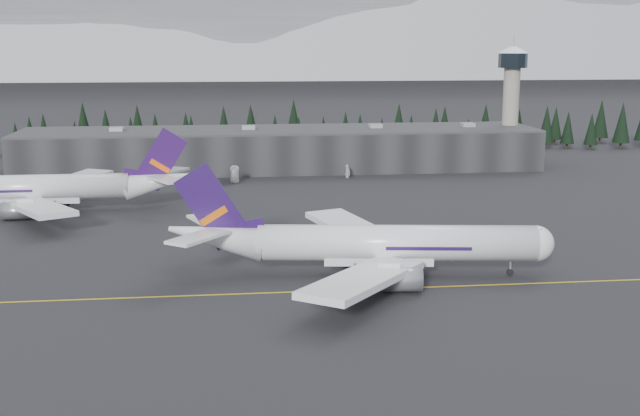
{
  "coord_description": "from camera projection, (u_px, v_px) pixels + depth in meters",
  "views": [
    {
      "loc": [
        -16.92,
        -123.89,
        39.02
      ],
      "look_at": [
        0.0,
        20.0,
        9.0
      ],
      "focal_mm": 45.0,
      "sensor_mm": 36.0,
      "label": 1
    }
  ],
  "objects": [
    {
      "name": "terminal",
      "position": [
        281.0,
        149.0,
        250.62
      ],
      "size": [
        160.0,
        30.0,
        12.6
      ],
      "color": "black",
      "rests_on": "ground"
    },
    {
      "name": "treeline",
      "position": [
        274.0,
        132.0,
        286.36
      ],
      "size": [
        360.0,
        20.0,
        15.0
      ],
      "primitive_type": "cube",
      "color": "black",
      "rests_on": "ground"
    },
    {
      "name": "ground",
      "position": [
        334.0,
        287.0,
        130.34
      ],
      "size": [
        1400.0,
        1400.0,
        0.0
      ],
      "primitive_type": "plane",
      "color": "black",
      "rests_on": "ground"
    },
    {
      "name": "mountain_ridge",
      "position": [
        237.0,
        71.0,
        1102.84
      ],
      "size": [
        4400.0,
        900.0,
        420.0
      ],
      "primitive_type": null,
      "color": "white",
      "rests_on": "ground"
    },
    {
      "name": "control_tower",
      "position": [
        511.0,
        92.0,
        258.64
      ],
      "size": [
        10.0,
        10.0,
        37.7
      ],
      "color": "gray",
      "rests_on": "ground"
    },
    {
      "name": "jet_parked",
      "position": [
        52.0,
        188.0,
        188.07
      ],
      "size": [
        65.91,
        60.88,
        19.39
      ],
      "rotation": [
        0.0,
        0.0,
        3.14
      ],
      "color": "silver",
      "rests_on": "ground"
    },
    {
      "name": "gse_vehicle_a",
      "position": [
        235.0,
        180.0,
        226.48
      ],
      "size": [
        2.52,
        5.12,
        1.4
      ],
      "primitive_type": "imported",
      "rotation": [
        0.0,
        0.0,
        -0.04
      ],
      "color": "silver",
      "rests_on": "ground"
    },
    {
      "name": "jet_main",
      "position": [
        362.0,
        244.0,
        136.1
      ],
      "size": [
        65.75,
        60.34,
        19.39
      ],
      "rotation": [
        0.0,
        0.0,
        -0.13
      ],
      "color": "silver",
      "rests_on": "ground"
    },
    {
      "name": "taxiline",
      "position": [
        336.0,
        290.0,
        128.39
      ],
      "size": [
        400.0,
        0.4,
        0.02
      ],
      "primitive_type": "cube",
      "color": "gold",
      "rests_on": "ground"
    },
    {
      "name": "gse_vehicle_b",
      "position": [
        348.0,
        176.0,
        234.51
      ],
      "size": [
        4.16,
        1.7,
        1.41
      ],
      "primitive_type": "imported",
      "rotation": [
        0.0,
        0.0,
        -1.56
      ],
      "color": "silver",
      "rests_on": "ground"
    }
  ]
}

